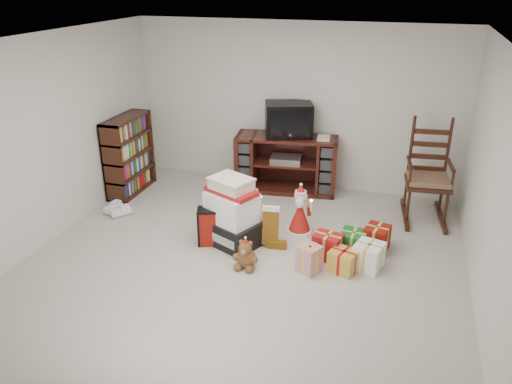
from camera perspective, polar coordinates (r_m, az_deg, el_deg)
room at (r=5.38m, az=-1.48°, el=3.47°), size 5.01×5.01×2.51m
tv_stand at (r=7.66m, az=3.45°, el=3.28°), size 1.58×0.73×0.87m
bookshelf at (r=7.80m, az=-14.29°, el=3.97°), size 0.32×0.96×1.18m
rocking_chair at (r=7.17m, az=18.97°, el=0.92°), size 0.67×1.00×1.42m
gift_pile at (r=6.14m, az=-2.77°, el=-2.72°), size 0.82×0.73×0.86m
red_suitcase at (r=6.19m, az=-4.84°, el=-3.93°), size 0.41×0.30×0.56m
stocking at (r=6.11m, az=1.66°, el=-3.97°), size 0.26×0.14×0.54m
teddy_bear at (r=5.74m, az=-1.16°, el=-7.29°), size 0.23×0.21×0.35m
santa_figurine at (r=6.45m, az=5.04°, el=-2.56°), size 0.33×0.31×0.68m
mrs_claus_figurine at (r=6.73m, az=-0.27°, el=-1.79°), size 0.27×0.25×0.55m
sneaker_pair at (r=7.27m, az=-15.59°, el=-2.05°), size 0.41×0.31×0.10m
gift_cluster at (r=5.95m, az=10.35°, el=-6.63°), size 0.82×1.14×0.28m
crt_television at (r=7.47m, az=3.73°, el=8.26°), size 0.80×0.69×0.50m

